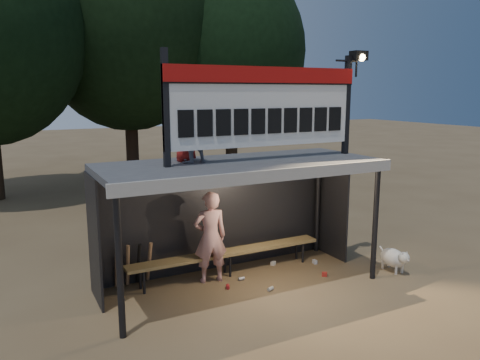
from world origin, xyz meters
The scene contains 12 objects.
ground centered at (0.00, 0.00, 0.00)m, with size 80.00×80.00×0.00m, color brown.
player centered at (-0.42, 0.41, 0.87)m, with size 0.63×0.42×1.74m, color silver.
child_a centered at (-0.84, 0.24, 2.86)m, with size 0.53×0.41×1.09m, color slate.
child_b centered at (-0.85, 0.47, 2.81)m, with size 0.48×0.31×0.99m, color #A81F19.
dugout_shelter centered at (0.00, 0.24, 1.85)m, with size 5.10×2.08×2.32m.
scoreboard_assembly centered at (0.56, -0.01, 3.32)m, with size 4.10×0.27×1.99m.
bench centered at (0.00, 0.55, 0.43)m, with size 4.00×0.35×0.48m.
tree_mid centered at (1.00, 11.50, 6.17)m, with size 7.22×7.22×10.36m.
tree_right centered at (5.00, 10.50, 5.19)m, with size 6.08×6.08×8.72m.
dog centered at (3.03, -0.82, 0.28)m, with size 0.36×0.81×0.49m.
bats centered at (-1.78, 0.82, 0.43)m, with size 0.67×0.35×0.84m.
litter centered at (0.82, 0.01, 0.04)m, with size 2.26×1.17×0.08m.
Camera 1 is at (-3.76, -7.28, 3.54)m, focal length 35.00 mm.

